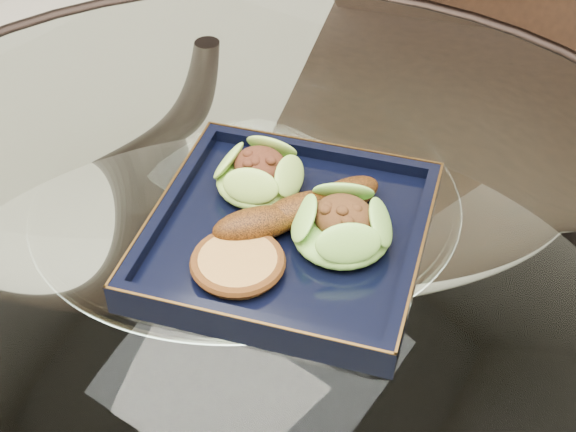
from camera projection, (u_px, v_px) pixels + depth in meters
The scene contains 7 objects.
dining_table at pixel (252, 331), 0.94m from camera, with size 1.13×1.13×0.77m.
dining_chair at pixel (435, 137), 1.27m from camera, with size 0.56×0.56×1.03m.
navy_plate at pixel (288, 238), 0.81m from camera, with size 0.27×0.27×0.02m, color black.
lettuce_wrap_left at pixel (259, 176), 0.84m from camera, with size 0.09×0.09×0.03m, color olive.
lettuce_wrap_right at pixel (342, 229), 0.78m from camera, with size 0.10×0.10×0.04m, color #63A730.
roasted_plantain at pixel (300, 211), 0.80m from camera, with size 0.18×0.04×0.03m, color #592B09.
crumb_patty at pixel (238, 264), 0.76m from camera, with size 0.08×0.08×0.01m, color #BB873E.
Camera 1 is at (0.38, -0.48, 1.33)m, focal length 50.00 mm.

